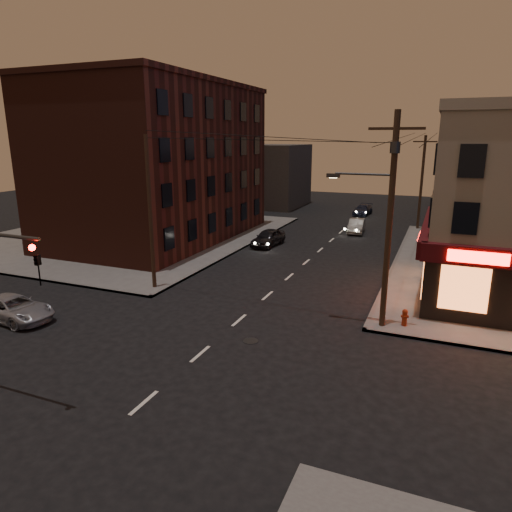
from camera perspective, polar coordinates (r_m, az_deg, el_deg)
The scene contains 14 objects.
ground at distance 20.09m, azimuth -6.99°, elevation -12.07°, with size 120.00×120.00×0.00m, color black.
sidewalk_nw at distance 44.74m, azimuth -15.24°, elevation 2.66°, with size 24.00×28.00×0.15m, color #514F4C.
brick_apartment at distance 41.84m, azimuth -11.97°, elevation 11.16°, with size 12.00×20.00×13.00m, color #471F16.
bg_building_ne_a at distance 54.03m, azimuth 27.91°, elevation 7.16°, with size 10.00×12.00×7.00m, color #3F3D3A.
bg_building_nw at distance 61.79m, azimuth 1.58°, elevation 10.04°, with size 9.00×10.00×8.00m, color #3F3D3A.
bg_building_ne_b at distance 67.85m, azimuth 25.21°, elevation 8.24°, with size 8.00×8.00×6.00m, color #3F3D3A.
utility_pole_main at distance 21.69m, azimuth 16.14°, elevation 5.51°, with size 4.20×0.44×10.00m.
utility_pole_far at distance 47.77m, azimuth 19.98°, elevation 8.59°, with size 0.26×0.26×9.00m, color #382619.
utility_pole_west at distance 27.46m, azimuth -13.07°, elevation 5.19°, with size 0.24×0.24×9.00m, color #382619.
suv_cross at distance 26.17m, azimuth -28.06°, elevation -5.81°, with size 2.05×4.44×1.23m, color gray.
sedan_near at distance 38.68m, azimuth 1.53°, elevation 2.31°, with size 1.68×4.17×1.42m, color black.
sedan_mid at distance 45.14m, azimuth 12.44°, elevation 3.69°, with size 1.39×3.99×1.31m, color slate.
sedan_far at distance 55.78m, azimuth 13.20°, elevation 5.64°, with size 1.66×4.09×1.19m, color black.
fire_hydrant at distance 23.30m, azimuth 18.09°, elevation -7.21°, with size 0.38×0.38×0.84m.
Camera 1 is at (9.02, -15.52, 9.01)m, focal length 32.00 mm.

